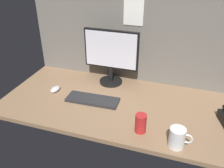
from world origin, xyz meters
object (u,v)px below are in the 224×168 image
object	(u,v)px
keyboard	(93,100)
mug_ceramic_white	(177,138)
mouse	(55,89)
monitor	(111,55)
mug_red_plastic	(141,123)

from	to	relation	value
keyboard	mug_ceramic_white	bearing A→B (deg)	-26.17
mouse	mug_ceramic_white	bearing A→B (deg)	-13.87
monitor	mug_red_plastic	world-z (taller)	monitor
keyboard	mouse	world-z (taller)	mouse
mouse	mug_red_plastic	world-z (taller)	mug_red_plastic
mouse	mug_red_plastic	xyz separation A→B (cm)	(70.46, -24.89, 4.15)
mouse	keyboard	bearing A→B (deg)	-2.11
mug_ceramic_white	mouse	bearing A→B (deg)	161.52
keyboard	mug_ceramic_white	world-z (taller)	mug_ceramic_white
mug_ceramic_white	mug_red_plastic	bearing A→B (deg)	164.82
monitor	mug_red_plastic	xyz separation A→B (cm)	(34.94, -51.45, -17.76)
keyboard	mug_red_plastic	world-z (taller)	mug_red_plastic
mug_ceramic_white	mug_red_plastic	xyz separation A→B (cm)	(-21.24, 5.76, 0.05)
keyboard	mug_red_plastic	bearing A→B (deg)	-30.65
monitor	mouse	bearing A→B (deg)	-143.21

